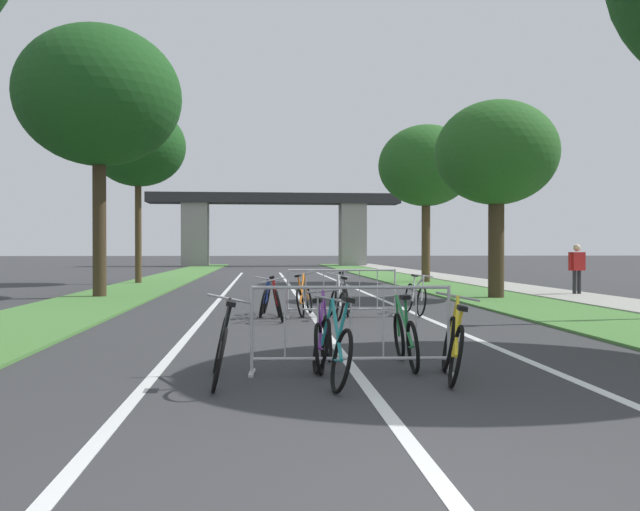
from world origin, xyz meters
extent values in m
cube|color=#477A38|center=(-5.80, 27.51, 0.03)|extent=(2.91, 67.24, 0.05)
cube|color=#477A38|center=(5.80, 27.51, 0.03)|extent=(2.91, 67.24, 0.05)
cube|color=#9E9B93|center=(8.36, 27.51, 0.04)|extent=(2.21, 67.24, 0.08)
cube|color=silver|center=(0.00, 19.45, 0.00)|extent=(0.14, 38.90, 0.01)
cube|color=silver|center=(2.39, 19.45, 0.00)|extent=(0.14, 38.90, 0.01)
cube|color=silver|center=(-2.39, 19.45, 0.00)|extent=(0.14, 38.90, 0.01)
cube|color=#2D2D30|center=(0.00, 55.57, 5.99)|extent=(22.22, 2.90, 0.87)
cube|color=gray|center=(-6.97, 55.57, 2.78)|extent=(2.24, 2.40, 5.55)
cube|color=gray|center=(6.97, 55.57, 2.78)|extent=(2.24, 2.40, 5.55)
cylinder|color=#3D2D1E|center=(-6.08, 17.29, 2.15)|extent=(0.41, 0.41, 4.29)
ellipsoid|color=#194719|center=(-6.08, 17.29, 6.16)|extent=(4.98, 4.98, 4.23)
cylinder|color=#4C3823|center=(-6.42, 25.52, 2.19)|extent=(0.28, 0.28, 4.39)
ellipsoid|color=#194719|center=(-6.42, 25.52, 5.91)|extent=(4.05, 4.05, 3.44)
cylinder|color=#3D2D1E|center=(5.86, 15.78, 1.50)|extent=(0.47, 0.47, 3.00)
ellipsoid|color=#23561E|center=(5.86, 15.78, 4.37)|extent=(3.66, 3.66, 3.11)
cylinder|color=#4C3823|center=(6.11, 25.36, 1.81)|extent=(0.38, 0.38, 3.61)
ellipsoid|color=#23561E|center=(6.11, 25.36, 5.19)|extent=(4.22, 4.22, 3.58)
cylinder|color=#ADADB2|center=(-1.25, 4.37, 0.53)|extent=(0.04, 0.04, 1.05)
cube|color=#ADADB2|center=(-1.25, 4.37, 0.01)|extent=(0.08, 0.44, 0.03)
cylinder|color=#ADADB2|center=(1.10, 4.24, 0.53)|extent=(0.04, 0.04, 1.05)
cube|color=#ADADB2|center=(1.10, 4.24, 0.01)|extent=(0.08, 0.44, 0.03)
cylinder|color=#ADADB2|center=(-0.07, 4.31, 1.03)|extent=(2.35, 0.17, 0.04)
cylinder|color=#ADADB2|center=(-0.07, 4.31, 0.18)|extent=(2.35, 0.17, 0.04)
cylinder|color=#ADADB2|center=(-0.86, 4.35, 0.61)|extent=(0.02, 0.02, 0.87)
cylinder|color=#ADADB2|center=(-0.46, 4.33, 0.61)|extent=(0.02, 0.02, 0.87)
cylinder|color=#ADADB2|center=(-0.07, 4.31, 0.61)|extent=(0.02, 0.02, 0.87)
cylinder|color=#ADADB2|center=(0.32, 4.28, 0.61)|extent=(0.02, 0.02, 0.87)
cylinder|color=#ADADB2|center=(0.71, 4.26, 0.61)|extent=(0.02, 0.02, 0.87)
cylinder|color=#ADADB2|center=(-0.57, 10.86, 0.53)|extent=(0.04, 0.04, 1.05)
cube|color=#ADADB2|center=(-0.57, 10.86, 0.01)|extent=(0.07, 0.44, 0.03)
cylinder|color=#ADADB2|center=(1.78, 10.82, 0.53)|extent=(0.04, 0.04, 1.05)
cube|color=#ADADB2|center=(1.78, 10.82, 0.01)|extent=(0.07, 0.44, 0.03)
cylinder|color=#ADADB2|center=(0.61, 10.84, 1.03)|extent=(2.35, 0.08, 0.04)
cylinder|color=#ADADB2|center=(0.61, 10.84, 0.18)|extent=(2.35, 0.08, 0.04)
cylinder|color=#ADADB2|center=(-0.18, 10.85, 0.61)|extent=(0.02, 0.02, 0.87)
cylinder|color=#ADADB2|center=(0.21, 10.85, 0.61)|extent=(0.02, 0.02, 0.87)
cylinder|color=#ADADB2|center=(0.61, 10.84, 0.61)|extent=(0.02, 0.02, 0.87)
cylinder|color=#ADADB2|center=(1.00, 10.83, 0.61)|extent=(0.02, 0.02, 0.87)
cylinder|color=#ADADB2|center=(1.39, 10.83, 0.61)|extent=(0.02, 0.02, 0.87)
torus|color=black|center=(0.69, 10.84, 0.34)|extent=(0.27, 0.70, 0.68)
torus|color=black|center=(0.85, 11.80, 0.34)|extent=(0.27, 0.70, 0.68)
cylinder|color=black|center=(0.71, 11.30, 0.65)|extent=(0.09, 0.95, 0.65)
cylinder|color=black|center=(0.69, 11.12, 0.63)|extent=(0.17, 0.10, 0.68)
cylinder|color=black|center=(0.72, 10.99, 0.32)|extent=(0.09, 0.31, 0.08)
cylinder|color=black|center=(0.79, 11.78, 0.65)|extent=(0.15, 0.07, 0.62)
cube|color=black|center=(0.63, 11.10, 0.96)|extent=(0.14, 0.25, 0.07)
cylinder|color=#99999E|center=(0.74, 11.76, 0.96)|extent=(0.49, 0.11, 0.11)
torus|color=black|center=(0.93, 3.37, 0.34)|extent=(0.30, 0.70, 0.68)
torus|color=black|center=(1.12, 4.31, 0.34)|extent=(0.30, 0.70, 0.68)
cylinder|color=gold|center=(1.07, 3.81, 0.63)|extent=(0.32, 0.90, 0.61)
cylinder|color=gold|center=(1.03, 3.63, 0.56)|extent=(0.13, 0.14, 0.55)
cylinder|color=gold|center=(0.96, 3.52, 0.32)|extent=(0.08, 0.31, 0.08)
cylinder|color=gold|center=(1.17, 4.28, 0.63)|extent=(0.14, 0.11, 0.58)
cube|color=black|center=(1.07, 3.59, 0.83)|extent=(0.15, 0.26, 0.07)
cylinder|color=#99999E|center=(1.21, 4.24, 0.92)|extent=(0.52, 0.13, 0.12)
torus|color=black|center=(-0.81, 10.93, 0.34)|extent=(0.20, 0.68, 0.67)
torus|color=black|center=(-0.78, 9.86, 0.34)|extent=(0.20, 0.68, 0.67)
cylinder|color=red|center=(-0.85, 10.42, 0.60)|extent=(0.12, 1.05, 0.56)
cylinder|color=red|center=(-0.85, 10.62, 0.59)|extent=(0.17, 0.12, 0.61)
cylinder|color=red|center=(-0.80, 10.76, 0.31)|extent=(0.05, 0.35, 0.08)
cylinder|color=red|center=(-0.83, 9.88, 0.60)|extent=(0.15, 0.09, 0.53)
cube|color=black|center=(-0.92, 10.66, 0.88)|extent=(0.12, 0.24, 0.07)
cylinder|color=#99999E|center=(-0.89, 9.90, 0.86)|extent=(0.47, 0.04, 0.12)
torus|color=black|center=(2.34, 11.92, 0.34)|extent=(0.15, 0.69, 0.68)
torus|color=black|center=(2.37, 10.83, 0.34)|extent=(0.15, 0.69, 0.68)
cylinder|color=silver|center=(2.39, 11.40, 0.62)|extent=(0.14, 1.06, 0.59)
cylinder|color=silver|center=(2.38, 11.61, 0.58)|extent=(0.12, 0.13, 0.59)
cylinder|color=silver|center=(2.34, 11.75, 0.32)|extent=(0.03, 0.35, 0.08)
cylinder|color=silver|center=(2.41, 10.86, 0.62)|extent=(0.11, 0.10, 0.56)
cube|color=black|center=(2.42, 11.65, 0.88)|extent=(0.11, 0.24, 0.06)
cylinder|color=#99999E|center=(2.44, 10.89, 0.90)|extent=(0.42, 0.04, 0.08)
torus|color=black|center=(0.66, 4.23, 0.32)|extent=(0.13, 0.64, 0.64)
torus|color=black|center=(0.70, 5.21, 0.32)|extent=(0.13, 0.64, 0.64)
cylinder|color=#1E7238|center=(0.66, 4.70, 0.59)|extent=(0.05, 0.95, 0.58)
cylinder|color=#1E7238|center=(0.65, 4.51, 0.58)|extent=(0.11, 0.12, 0.63)
cylinder|color=#1E7238|center=(0.67, 4.39, 0.29)|extent=(0.04, 0.32, 0.08)
cylinder|color=#1E7238|center=(0.68, 5.19, 0.59)|extent=(0.09, 0.09, 0.55)
cube|color=black|center=(0.62, 4.48, 0.90)|extent=(0.11, 0.24, 0.06)
cylinder|color=#99999E|center=(0.65, 5.16, 0.87)|extent=(0.44, 0.04, 0.07)
torus|color=black|center=(-1.01, 11.84, 0.31)|extent=(0.22, 0.64, 0.62)
torus|color=black|center=(-1.11, 10.82, 0.31)|extent=(0.22, 0.64, 0.62)
cylinder|color=#1E389E|center=(-1.01, 11.35, 0.57)|extent=(0.05, 0.99, 0.56)
cylinder|color=#1E389E|center=(-1.00, 11.54, 0.52)|extent=(0.15, 0.11, 0.52)
cylinder|color=#1E389E|center=(-1.03, 11.68, 0.29)|extent=(0.07, 0.33, 0.07)
cylinder|color=#1E389E|center=(-1.06, 10.84, 0.57)|extent=(0.15, 0.08, 0.53)
cube|color=black|center=(-0.95, 11.58, 0.78)|extent=(0.13, 0.25, 0.07)
cylinder|color=#99999E|center=(-1.00, 10.86, 0.84)|extent=(0.54, 0.08, 0.13)
torus|color=black|center=(-0.30, 10.79, 0.32)|extent=(0.30, 0.66, 0.64)
torus|color=black|center=(-0.05, 11.82, 0.32)|extent=(0.30, 0.66, 0.64)
cylinder|color=orange|center=(-0.23, 11.29, 0.62)|extent=(0.18, 1.03, 0.63)
cylinder|color=orange|center=(-0.28, 11.09, 0.59)|extent=(0.17, 0.09, 0.63)
cylinder|color=orange|center=(-0.26, 10.95, 0.30)|extent=(0.12, 0.34, 0.07)
cylinder|color=orange|center=(-0.11, 11.81, 0.62)|extent=(0.15, 0.06, 0.60)
cube|color=black|center=(-0.34, 11.07, 0.90)|extent=(0.16, 0.26, 0.07)
cylinder|color=#99999E|center=(-0.17, 11.79, 0.91)|extent=(0.49, 0.14, 0.12)
torus|color=black|center=(-0.31, 3.22, 0.34)|extent=(0.25, 0.69, 0.67)
torus|color=black|center=(-0.42, 4.31, 0.34)|extent=(0.25, 0.69, 0.67)
cylinder|color=#197A7F|center=(-0.31, 3.74, 0.62)|extent=(0.06, 1.07, 0.59)
cylinder|color=#197A7F|center=(-0.28, 3.53, 0.62)|extent=(0.20, 0.11, 0.66)
cylinder|color=#197A7F|center=(-0.34, 3.39, 0.31)|extent=(0.07, 0.36, 0.08)
cylinder|color=#197A7F|center=(-0.36, 4.29, 0.62)|extent=(0.16, 0.08, 0.56)
cube|color=black|center=(-0.21, 3.50, 0.94)|extent=(0.13, 0.25, 0.07)
cylinder|color=#99999E|center=(-0.30, 4.27, 0.89)|extent=(0.44, 0.07, 0.12)
torus|color=black|center=(0.47, 9.96, 0.31)|extent=(0.20, 0.62, 0.61)
torus|color=black|center=(0.42, 11.01, 0.31)|extent=(0.20, 0.62, 0.61)
cylinder|color=#B7B7BC|center=(0.51, 10.46, 0.61)|extent=(0.12, 1.03, 0.64)
cylinder|color=#B7B7BC|center=(0.51, 10.26, 0.57)|extent=(0.18, 0.12, 0.63)
cylinder|color=#B7B7BC|center=(0.46, 10.13, 0.28)|extent=(0.05, 0.34, 0.07)
cylinder|color=#B7B7BC|center=(0.49, 10.99, 0.61)|extent=(0.17, 0.08, 0.61)
cube|color=black|center=(0.58, 10.23, 0.88)|extent=(0.12, 0.24, 0.07)
cylinder|color=#99999E|center=(0.55, 10.96, 0.91)|extent=(0.53, 0.05, 0.13)
torus|color=black|center=(-0.45, 4.23, 0.31)|extent=(0.22, 0.63, 0.62)
torus|color=black|center=(-0.26, 5.17, 0.31)|extent=(0.22, 0.63, 0.62)
cylinder|color=#662884|center=(-0.39, 4.68, 0.62)|extent=(0.17, 0.93, 0.66)
cylinder|color=#662884|center=(-0.42, 4.50, 0.56)|extent=(0.12, 0.11, 0.60)
cylinder|color=#662884|center=(-0.42, 4.38, 0.29)|extent=(0.09, 0.31, 0.07)
cylinder|color=#662884|center=(-0.29, 5.15, 0.62)|extent=(0.11, 0.08, 0.63)
cube|color=black|center=(-0.45, 4.48, 0.86)|extent=(0.15, 0.26, 0.06)
cylinder|color=#99999E|center=(-0.33, 5.13, 0.93)|extent=(0.43, 0.11, 0.07)
torus|color=black|center=(-1.56, 3.35, 0.34)|extent=(0.22, 0.69, 0.68)
torus|color=black|center=(-1.62, 4.44, 0.34)|extent=(0.22, 0.69, 0.68)
cylinder|color=black|center=(-1.53, 3.88, 0.62)|extent=(0.10, 1.06, 0.59)
cylinder|color=black|center=(-1.53, 3.67, 0.60)|extent=(0.18, 0.12, 0.62)
cylinder|color=black|center=(-1.58, 3.53, 0.32)|extent=(0.06, 0.35, 0.08)
cylinder|color=black|center=(-1.56, 4.42, 0.62)|extent=(0.16, 0.08, 0.56)
cube|color=black|center=(-1.46, 3.63, 0.90)|extent=(0.12, 0.25, 0.07)
cylinder|color=#99999E|center=(-1.50, 4.40, 0.89)|extent=(0.54, 0.06, 0.14)
cylinder|color=#262628|center=(8.71, 16.63, 0.41)|extent=(0.12, 0.12, 0.82)
cylinder|color=#262628|center=(8.88, 16.67, 0.41)|extent=(0.12, 0.12, 0.82)
cube|color=#B21E1E|center=(8.80, 16.65, 1.11)|extent=(0.49, 0.37, 0.58)
cylinder|color=#B21E1E|center=(8.55, 16.60, 1.08)|extent=(0.10, 0.10, 0.52)
cylinder|color=#B21E1E|center=(9.04, 16.71, 1.08)|extent=(0.10, 0.10, 0.52)
sphere|color=beige|center=(8.80, 16.65, 1.54)|extent=(0.22, 0.22, 0.22)
camera|label=1|loc=(-1.13, -3.53, 1.48)|focal=37.31mm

